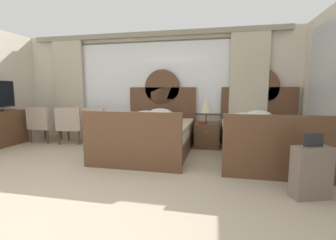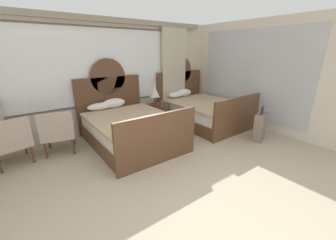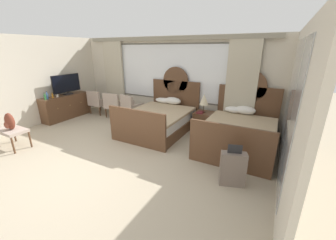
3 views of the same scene
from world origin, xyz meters
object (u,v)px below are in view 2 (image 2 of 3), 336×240
bed_near_window (129,127)px  armchair_by_window_left (58,131)px  suitcase_on_floor (260,127)px  armchair_by_window_centre (11,140)px  nightstand_between_beds (156,115)px  book_on_nightstand (155,106)px  table_lamp_on_nightstand (155,91)px  bed_near_mirror (202,110)px

bed_near_window → armchair_by_window_left: bearing=164.4°
bed_near_window → suitcase_on_floor: bed_near_window is taller
armchair_by_window_left → bed_near_window: bearing=-15.6°
armchair_by_window_centre → suitcase_on_floor: armchair_by_window_centre is taller
nightstand_between_beds → armchair_by_window_centre: armchair_by_window_centre is taller
book_on_nightstand → armchair_by_window_left: (-2.39, -0.18, -0.09)m
book_on_nightstand → suitcase_on_floor: 2.60m
table_lamp_on_nightstand → armchair_by_window_left: (-2.44, -0.29, -0.45)m
suitcase_on_floor → nightstand_between_beds: bearing=119.9°
bed_near_window → book_on_nightstand: bed_near_window is taller
bed_near_window → book_on_nightstand: size_ratio=8.56×
nightstand_between_beds → book_on_nightstand: size_ratio=2.17×
nightstand_between_beds → armchair_by_window_centre: 3.24m
table_lamp_on_nightstand → suitcase_on_floor: table_lamp_on_nightstand is taller
bed_near_window → nightstand_between_beds: bearing=30.5°
table_lamp_on_nightstand → armchair_by_window_left: size_ratio=0.62×
nightstand_between_beds → book_on_nightstand: bearing=-127.4°
book_on_nightstand → armchair_by_window_centre: size_ratio=0.30×
table_lamp_on_nightstand → suitcase_on_floor: size_ratio=0.70×
nightstand_between_beds → bed_near_mirror: bearing=-30.7°
nightstand_between_beds → suitcase_on_floor: (1.32, -2.29, 0.04)m
armchair_by_window_left → suitcase_on_floor: (3.79, -2.00, -0.16)m
nightstand_between_beds → armchair_by_window_left: 2.50m
bed_near_mirror → armchair_by_window_left: 3.62m
table_lamp_on_nightstand → bed_near_mirror: bearing=-30.0°
book_on_nightstand → armchair_by_window_left: bearing=-175.7°
bed_near_window → nightstand_between_beds: (1.13, 0.67, -0.09)m
bed_near_mirror → armchair_by_window_centre: (-4.35, 0.38, 0.11)m
nightstand_between_beds → table_lamp_on_nightstand: 0.66m
bed_near_mirror → armchair_by_window_left: (-3.59, 0.38, 0.11)m
bed_near_mirror → suitcase_on_floor: 1.64m
suitcase_on_floor → bed_near_mirror: bearing=96.8°
bed_near_window → suitcase_on_floor: size_ratio=2.84×
bed_near_window → suitcase_on_floor: 2.94m
nightstand_between_beds → bed_near_window: bearing=-149.5°
suitcase_on_floor → bed_near_window: bearing=146.4°
bed_near_window → armchair_by_window_centre: size_ratio=2.53×
book_on_nightstand → nightstand_between_beds: bearing=52.6°
nightstand_between_beds → table_lamp_on_nightstand: bearing=-176.4°
bed_near_mirror → armchair_by_window_centre: size_ratio=2.53×
table_lamp_on_nightstand → book_on_nightstand: table_lamp_on_nightstand is taller
suitcase_on_floor → table_lamp_on_nightstand: bearing=120.4°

